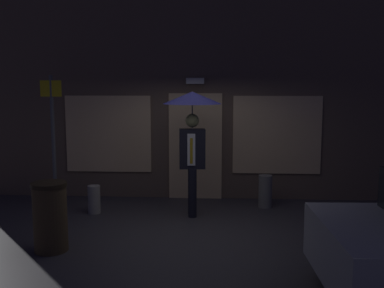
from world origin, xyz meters
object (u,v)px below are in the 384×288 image
street_sign_post (53,134)px  trash_bin (50,217)px  sidewalk_bollard (265,191)px  person_with_umbrella (192,120)px  sidewalk_bollard_2 (94,199)px

street_sign_post → trash_bin: (0.73, -2.15, -0.94)m
sidewalk_bollard → person_with_umbrella: bearing=-155.7°
person_with_umbrella → trash_bin: person_with_umbrella is taller
sidewalk_bollard → sidewalk_bollard_2: size_ratio=1.22×
sidewalk_bollard_2 → trash_bin: bearing=-93.0°
trash_bin → person_with_umbrella: bearing=44.0°
sidewalk_bollard_2 → trash_bin: 1.91m
person_with_umbrella → sidewalk_bollard_2: 2.36m
person_with_umbrella → sidewalk_bollard_2: person_with_umbrella is taller
sidewalk_bollard → street_sign_post: bearing=-175.3°
person_with_umbrella → sidewalk_bollard: size_ratio=3.56×
person_with_umbrella → street_sign_post: size_ratio=0.88×
person_with_umbrella → sidewalk_bollard_2: (-1.83, 0.04, -1.49)m
sidewalk_bollard → sidewalk_bollard_2: (-3.22, -0.59, -0.06)m
person_with_umbrella → street_sign_post: 2.69m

